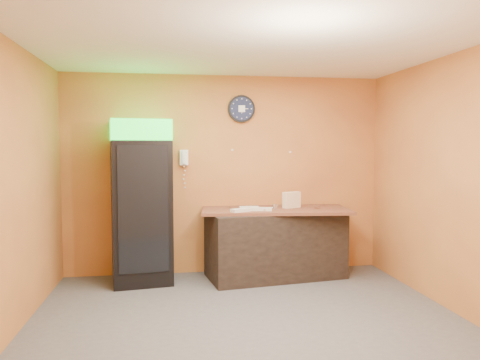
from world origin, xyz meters
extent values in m
plane|color=#47474C|center=(0.00, 0.00, 0.00)|extent=(4.50, 4.50, 0.00)
cube|color=#CA8039|center=(0.00, 2.00, 1.40)|extent=(4.50, 0.02, 2.80)
cube|color=#CA8039|center=(-2.25, 0.00, 1.40)|extent=(0.02, 4.00, 2.80)
cube|color=#CA8039|center=(2.25, 0.00, 1.40)|extent=(0.02, 4.00, 2.80)
cube|color=white|center=(0.00, 0.00, 2.80)|extent=(4.50, 4.00, 0.02)
cube|color=black|center=(-1.17, 1.65, 0.94)|extent=(0.84, 0.84, 1.87)
cube|color=#1CF131|center=(-1.17, 1.65, 2.01)|extent=(0.84, 0.84, 0.27)
cube|color=black|center=(-1.22, 1.27, 1.02)|extent=(0.62, 0.11, 1.61)
cube|color=black|center=(0.64, 1.59, 0.46)|extent=(1.92, 1.07, 0.91)
cylinder|color=black|center=(0.23, 1.98, 2.33)|extent=(0.39, 0.05, 0.39)
cylinder|color=#0F1433|center=(0.23, 1.95, 2.33)|extent=(0.33, 0.01, 0.33)
cube|color=white|center=(0.23, 1.94, 2.33)|extent=(0.09, 0.00, 0.09)
cube|color=white|center=(-0.59, 1.96, 1.65)|extent=(0.12, 0.07, 0.21)
cube|color=white|center=(-0.59, 1.91, 1.65)|extent=(0.05, 0.04, 0.18)
cube|color=brown|center=(0.64, 1.59, 0.93)|extent=(2.07, 1.08, 0.04)
cube|color=beige|center=(0.88, 1.63, 0.98)|extent=(0.27, 0.19, 0.06)
cube|color=beige|center=(0.88, 1.63, 1.03)|extent=(0.27, 0.19, 0.06)
cube|color=beige|center=(0.88, 1.63, 1.09)|extent=(0.27, 0.19, 0.06)
cube|color=beige|center=(0.88, 1.63, 1.14)|extent=(0.27, 0.19, 0.06)
cube|color=silver|center=(0.13, 1.35, 0.97)|extent=(0.30, 0.22, 0.04)
cube|color=silver|center=(0.41, 1.41, 0.97)|extent=(0.30, 0.17, 0.04)
cube|color=silver|center=(0.27, 1.58, 0.97)|extent=(0.26, 0.12, 0.04)
cylinder|color=silver|center=(0.63, 1.56, 0.98)|extent=(0.07, 0.07, 0.07)
camera|label=1|loc=(-0.78, -4.62, 1.79)|focal=35.00mm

